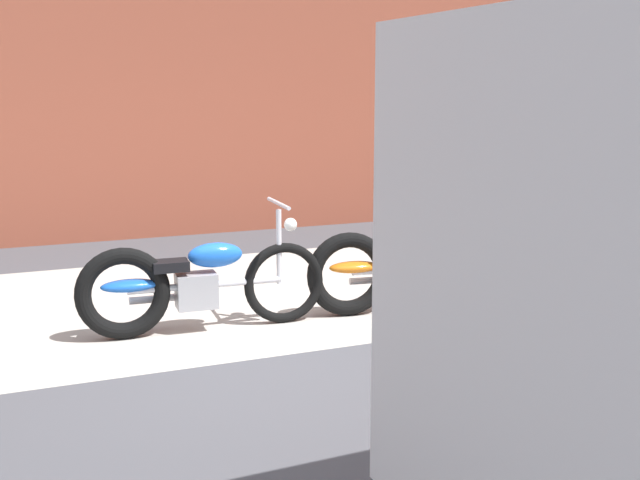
% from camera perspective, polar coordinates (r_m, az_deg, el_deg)
% --- Properties ---
extents(ground_plane, '(80.00, 80.00, 0.00)m').
position_cam_1_polar(ground_plane, '(5.71, -3.48, -8.61)').
color(ground_plane, '#47474C').
extents(sidewalk_slab, '(36.00, 3.50, 0.01)m').
position_cam_1_polar(sidewalk_slab, '(7.31, -7.98, -4.24)').
color(sidewalk_slab, '#B2ADA3').
rests_on(sidewalk_slab, ground).
extents(brick_building_wall, '(36.00, 0.50, 5.77)m').
position_cam_1_polar(brick_building_wall, '(10.47, -13.40, 16.10)').
color(brick_building_wall, brown).
rests_on(brick_building_wall, ground).
extents(motorcycle_blue, '(2.01, 0.58, 1.03)m').
position_cam_1_polar(motorcycle_blue, '(6.23, -9.83, -3.24)').
color(motorcycle_blue, black).
rests_on(motorcycle_blue, ground).
extents(motorcycle_orange, '(2.00, 0.65, 1.03)m').
position_cam_1_polar(motorcycle_orange, '(6.75, 6.14, -2.02)').
color(motorcycle_orange, black).
rests_on(motorcycle_orange, ground).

